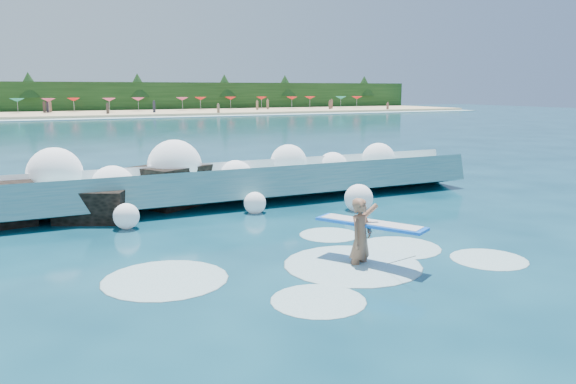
% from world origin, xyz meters
% --- Properties ---
extents(ground, '(200.00, 200.00, 0.00)m').
position_xyz_m(ground, '(0.00, 0.00, 0.00)').
color(ground, '#072F3F').
rests_on(ground, ground).
extents(beach, '(140.00, 20.00, 0.40)m').
position_xyz_m(beach, '(0.00, 78.00, 0.20)').
color(beach, tan).
rests_on(beach, ground).
extents(wet_band, '(140.00, 5.00, 0.08)m').
position_xyz_m(wet_band, '(0.00, 67.00, 0.04)').
color(wet_band, silver).
rests_on(wet_band, ground).
extents(treeline, '(140.00, 4.00, 5.00)m').
position_xyz_m(treeline, '(0.00, 88.00, 2.50)').
color(treeline, black).
rests_on(treeline, ground).
extents(breaking_wave, '(20.04, 3.05, 1.73)m').
position_xyz_m(breaking_wave, '(1.00, 7.18, 0.60)').
color(breaking_wave, teal).
rests_on(breaking_wave, ground).
extents(rock_cluster, '(8.56, 3.68, 1.58)m').
position_xyz_m(rock_cluster, '(-3.24, 7.05, 0.50)').
color(rock_cluster, black).
rests_on(rock_cluster, ground).
extents(surfer_with_board, '(1.73, 2.95, 1.85)m').
position_xyz_m(surfer_with_board, '(1.85, -1.02, 0.68)').
color(surfer_with_board, '#976246').
rests_on(surfer_with_board, ground).
extents(wave_spray, '(15.60, 4.98, 2.29)m').
position_xyz_m(wave_spray, '(0.26, 7.09, 1.09)').
color(wave_spray, white).
rests_on(wave_spray, ground).
extents(surf_foam, '(9.27, 5.77, 0.16)m').
position_xyz_m(surf_foam, '(1.06, -0.64, 0.00)').
color(surf_foam, silver).
rests_on(surf_foam, ground).
extents(beach_umbrellas, '(109.73, 6.76, 0.50)m').
position_xyz_m(beach_umbrellas, '(0.24, 80.53, 2.25)').
color(beach_umbrellas, '#CD3C68').
rests_on(beach_umbrellas, ground).
extents(beachgoers, '(100.83, 13.17, 1.93)m').
position_xyz_m(beachgoers, '(0.14, 73.48, 1.05)').
color(beachgoers, '#3F332D').
rests_on(beachgoers, ground).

